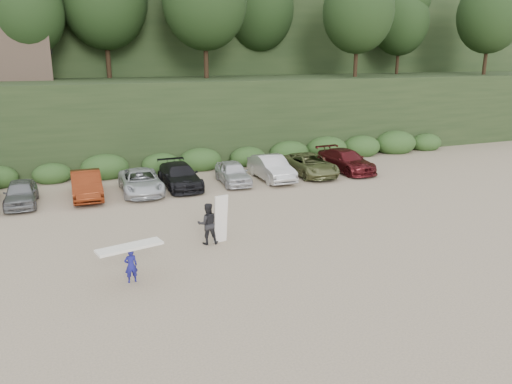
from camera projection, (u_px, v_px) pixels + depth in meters
name	position (u px, v px, depth m)	size (l,w,h in m)	color
ground	(272.00, 238.00, 21.95)	(120.00, 120.00, 0.00)	tan
hillside_backdrop	(127.00, 20.00, 50.90)	(90.00, 41.50, 28.00)	black
parked_cars	(109.00, 183.00, 28.44)	(33.90, 5.65, 1.57)	#AAAAAE
child_surfer	(130.00, 257.00, 17.47)	(2.38, 1.11, 1.38)	navy
adult_surfer	(209.00, 223.00, 21.10)	(1.36, 0.82, 2.12)	black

